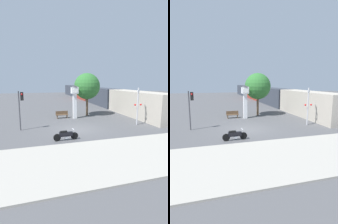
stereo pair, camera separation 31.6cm
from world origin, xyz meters
The scene contains 9 objects.
ground_plane centered at (0.00, 0.00, 0.00)m, with size 120.00×120.00×0.00m, color #4C4C4F.
sidewalk_strip centered at (0.00, -6.91, 0.05)m, with size 36.00×6.00×0.10m.
motorcycle centered at (-1.77, -2.91, 0.43)m, with size 2.03×0.44×0.90m.
clock_tower centered at (1.02, 5.32, 2.81)m, with size 1.01×1.01×4.25m.
freight_train centered at (9.61, 23.71, 1.70)m, with size 2.80×51.50×3.40m.
traffic_light centered at (-5.29, 1.28, 2.64)m, with size 0.50×0.35×3.83m.
railroad_crossing_signal centered at (6.72, -0.08, 2.21)m, with size 0.90×0.82×4.06m.
street_tree centered at (3.12, 6.68, 4.05)m, with size 3.56×3.56×5.85m.
bench centered at (-0.57, 5.84, 0.49)m, with size 1.60×0.44×0.92m.
Camera 2 is at (-4.00, -16.41, 4.71)m, focal length 28.00 mm.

